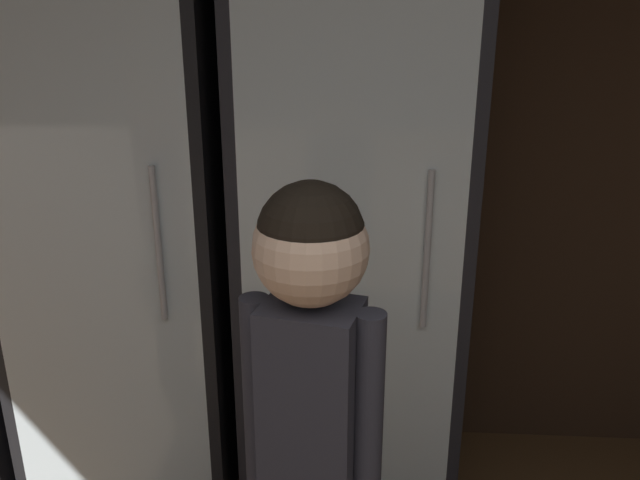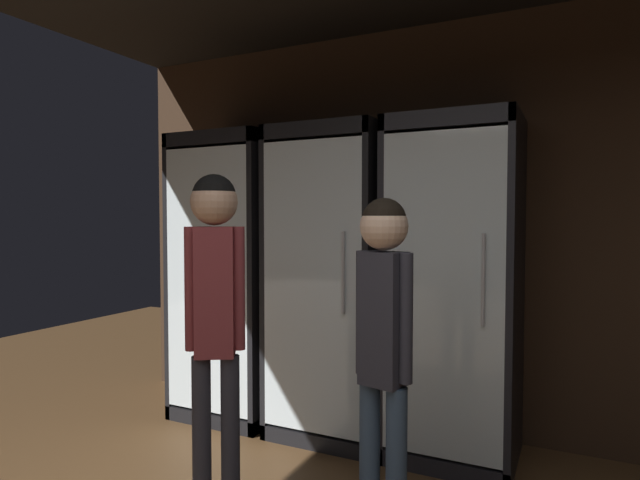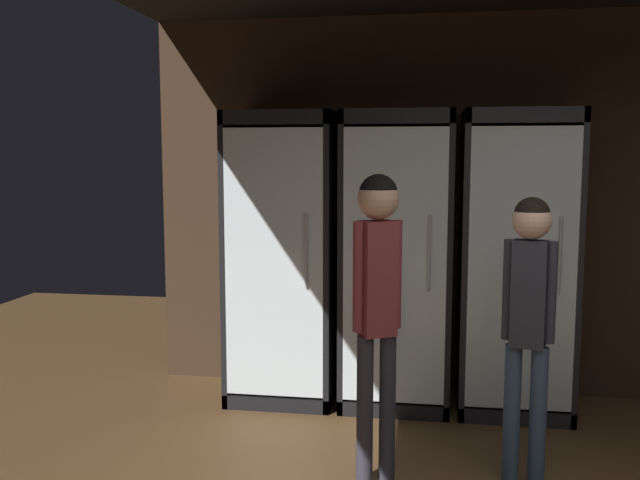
% 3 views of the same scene
% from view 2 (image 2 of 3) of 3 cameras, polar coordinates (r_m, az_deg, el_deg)
% --- Properties ---
extents(wall_back, '(6.00, 0.06, 2.80)m').
position_cam_2_polar(wall_back, '(3.67, 20.32, 1.04)').
color(wall_back, '#382619').
rests_on(wall_back, ground).
extents(cooler_far_left, '(0.76, 0.69, 2.08)m').
position_cam_2_polar(cooler_far_left, '(4.07, -8.87, -4.07)').
color(cooler_far_left, black).
rests_on(cooler_far_left, ground).
extents(cooler_left, '(0.76, 0.69, 2.08)m').
position_cam_2_polar(cooler_left, '(3.67, 1.71, -4.68)').
color(cooler_left, black).
rests_on(cooler_left, ground).
extents(cooler_center, '(0.76, 0.69, 2.08)m').
position_cam_2_polar(cooler_center, '(3.42, 14.38, -5.43)').
color(cooler_center, black).
rests_on(cooler_center, ground).
extents(shopper_near, '(0.27, 0.21, 1.56)m').
position_cam_2_polar(shopper_near, '(2.31, 6.84, -9.48)').
color(shopper_near, '#384C66').
rests_on(shopper_near, ground).
extents(shopper_far, '(0.25, 0.22, 1.68)m').
position_cam_2_polar(shopper_far, '(2.57, -11.24, -5.93)').
color(shopper_far, '#2D2D38').
rests_on(shopper_far, ground).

